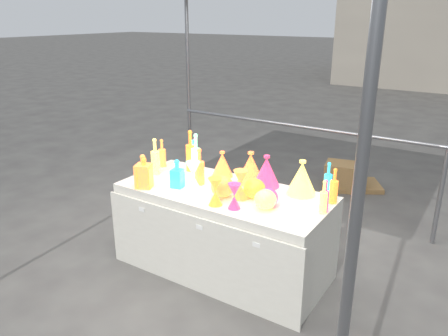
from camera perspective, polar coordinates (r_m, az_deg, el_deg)
The scene contains 30 objects.
ground at distance 4.03m, azimuth -0.00°, elevation -12.84°, with size 80.00×80.00×0.00m, color slate.
display_table at distance 3.84m, azimuth -0.08°, elevation -8.18°, with size 1.84×0.83×0.75m.
cardboard_box_closed at distance 5.85m, azimuth 15.39°, elevation -1.05°, with size 0.48×0.35×0.35m, color #AC814D.
cardboard_box_flat at distance 5.99m, azimuth 16.49°, elevation -2.15°, with size 0.68×0.49×0.06m, color #AC814D.
bottle_0 at distance 4.26m, azimuth -8.09°, elevation 1.97°, with size 0.07×0.07×0.28m, color #BA113E, non-canonical shape.
bottle_1 at distance 4.12m, azimuth -4.05°, elevation 1.72°, with size 0.07×0.07×0.30m, color #1A941C, non-canonical shape.
bottle_2 at distance 4.10m, azimuth -4.41°, elevation 2.29°, with size 0.09×0.09×0.40m, color gold, non-canonical shape.
bottle_3 at distance 4.15m, azimuth -3.73°, elevation 1.94°, with size 0.08×0.08×0.31m, color #1A379C, non-canonical shape.
bottle_4 at distance 4.05m, azimuth -8.96°, elevation 1.53°, with size 0.08×0.08×0.34m, color #137973, non-canonical shape.
bottle_5 at distance 3.98m, azimuth -3.68°, elevation 1.78°, with size 0.09×0.09×0.40m, color #DA2B8E, non-canonical shape.
bottle_6 at distance 3.77m, azimuth -3.22°, elevation 0.21°, with size 0.08×0.08×0.33m, color #BA113E, non-canonical shape.
decanter_0 at distance 3.76m, azimuth -10.48°, elevation -0.39°, with size 0.13×0.13×0.30m, color #BA113E, non-canonical shape.
decanter_1 at distance 3.76m, azimuth -10.34°, elevation -0.58°, with size 0.11×0.11×0.27m, color gold, non-canonical shape.
decanter_2 at distance 3.73m, azimuth -6.13°, elevation -0.71°, with size 0.10×0.10×0.25m, color #1A941C, non-canonical shape.
hourglass_0 at distance 3.37m, azimuth -1.15°, elevation -3.10°, with size 0.11×0.11×0.22m, color gold, non-canonical shape.
hourglass_1 at distance 3.31m, azimuth 1.36°, elevation -3.70°, with size 0.10×0.10×0.20m, color #1A379C, non-canonical shape.
hourglass_3 at distance 3.68m, azimuth -4.03°, elevation -0.99°, with size 0.12×0.12×0.24m, color #DA2B8E, non-canonical shape.
hourglass_4 at distance 3.48m, azimuth 2.20°, elevation -2.18°, with size 0.12×0.12×0.24m, color #BA113E, non-canonical shape.
globe_0 at distance 3.53m, azimuth -0.20°, elevation -2.60°, with size 0.19×0.19×0.15m, color #BA113E, non-canonical shape.
globe_1 at distance 3.33m, azimuth 5.40°, elevation -4.26°, with size 0.17×0.17×0.14m, color #137973, non-canonical shape.
globe_2 at distance 3.52m, azimuth 3.97°, elevation -2.81°, with size 0.18×0.18×0.14m, color gold, non-canonical shape.
globe_3 at distance 3.38m, azimuth 5.76°, elevation -3.96°, with size 0.16×0.16×0.13m, color #1A379C, non-canonical shape.
lampshade_0 at distance 3.96m, azimuth -0.22°, elevation 0.55°, with size 0.20×0.20×0.24m, color yellow, non-canonical shape.
lampshade_1 at distance 3.81m, azimuth 3.50°, elevation 0.09°, with size 0.24×0.24×0.28m, color yellow, non-canonical shape.
lampshade_2 at distance 3.74m, azimuth 5.56°, elevation -0.37°, with size 0.24×0.24×0.28m, color #1A379C, non-canonical shape.
lampshade_3 at distance 3.61m, azimuth 10.12°, elevation -1.21°, with size 0.25×0.25×0.29m, color #137973, non-canonical shape.
bottle_8 at distance 3.62m, azimuth 13.43°, elevation -1.43°, with size 0.07×0.07×0.29m, color #1A941C, non-canonical shape.
bottle_9 at distance 3.50m, azimuth 14.18°, elevation -2.26°, with size 0.06×0.06×0.29m, color gold, non-canonical shape.
bottle_10 at distance 3.34m, azimuth 13.06°, elevation -3.55°, with size 0.06×0.06×0.26m, color #1A379C, non-canonical shape.
bottle_11 at distance 3.31m, azimuth 12.86°, elevation -3.69°, with size 0.06×0.06×0.26m, color #137973, non-canonical shape.
Camera 1 is at (1.85, -2.86, 2.15)m, focal length 35.00 mm.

